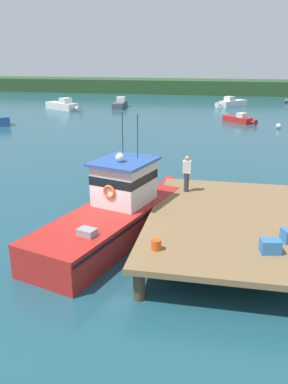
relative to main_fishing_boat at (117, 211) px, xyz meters
name	(u,v)px	position (x,y,z in m)	size (l,w,h in m)	color
ground_plane	(107,236)	(-0.37, -0.23, -1.01)	(200.00, 200.00, 0.00)	#1E4C5B
dock	(229,221)	(4.43, -0.23, 0.07)	(6.00, 9.00, 1.20)	#4C3D2D
main_fishing_boat	(117,211)	(0.00, 0.00, 0.00)	(4.77, 9.90, 4.80)	red
crate_single_far	(270,246)	(5.68, -2.85, 0.41)	(0.60, 0.44, 0.44)	#3370B2
bait_bucket	(156,245)	(2.18, -3.34, 0.36)	(0.32, 0.32, 0.34)	#E04C19
deckhand_by_the_boat	(187,173)	(2.55, 2.48, 1.05)	(0.36, 0.22, 1.63)	#383842
moored_boat_off_the_point	(64,106)	(-16.62, 35.63, -0.48)	(5.88, 4.01, 1.54)	silver
moored_boat_far_right	(121,104)	(-9.94, 39.33, -0.54)	(1.67, 5.43, 1.37)	#4C4C51
moored_boat_near_channel	(239,119)	(5.60, 29.57, -0.64)	(3.62, 3.43, 1.06)	red
moored_boat_mid_harbor	(231,103)	(4.79, 43.28, -0.53)	(4.39, 4.82, 1.38)	silver
mooring_buoy_spare_mooring	(278,126)	(9.28, 26.71, -0.76)	(0.50, 0.50, 0.50)	silver
far_shoreline	(202,87)	(-0.37, 61.77, 0.19)	(120.00, 8.00, 2.40)	#284723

